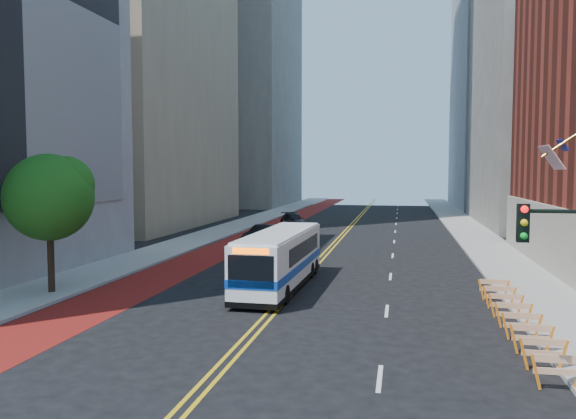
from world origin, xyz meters
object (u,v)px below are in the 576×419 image
at_px(transit_bus, 281,258).
at_px(traffic_signal, 570,266).
at_px(car_c, 293,221).
at_px(car_a, 249,243).
at_px(street_tree, 51,194).
at_px(car_b, 263,234).

bearing_deg(transit_bus, traffic_signal, -51.55).
xyz_separation_m(traffic_signal, car_c, (-15.25, 43.05, -2.95)).
bearing_deg(traffic_signal, car_a, 121.24).
xyz_separation_m(street_tree, car_b, (5.31, 20.86, -4.16)).
bearing_deg(car_b, transit_bus, -59.48).
distance_m(traffic_signal, car_b, 34.20).
bearing_deg(traffic_signal, transit_bus, 127.09).
xyz_separation_m(car_a, car_b, (-0.49, 5.91, 0.02)).
xyz_separation_m(transit_bus, car_b, (-5.22, 17.02, -0.78)).
xyz_separation_m(street_tree, car_c, (5.40, 33.49, -4.14)).
height_order(street_tree, car_b, street_tree).
bearing_deg(street_tree, traffic_signal, -24.82).
height_order(car_a, car_b, car_b).
bearing_deg(traffic_signal, car_b, 116.77).
height_order(street_tree, transit_bus, street_tree).
height_order(traffic_signal, car_b, traffic_signal).
relative_size(traffic_signal, transit_bus, 0.47).
bearing_deg(transit_bus, car_a, 114.45).
relative_size(car_a, car_b, 0.95).
relative_size(traffic_signal, car_c, 0.96).
bearing_deg(car_c, traffic_signal, -89.99).
relative_size(street_tree, car_b, 1.47).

